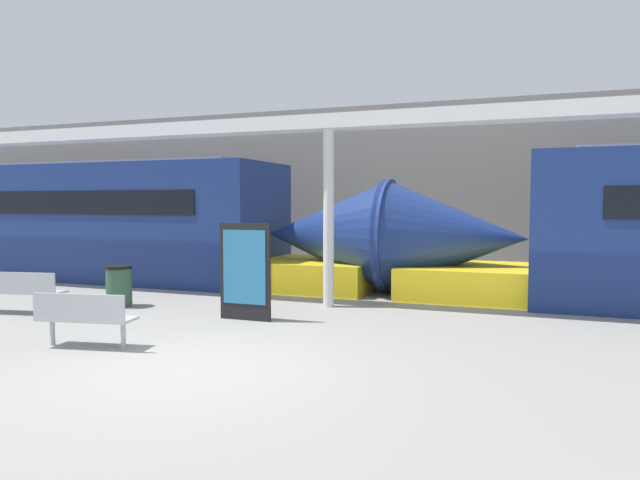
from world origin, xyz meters
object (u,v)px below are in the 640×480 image
object	(u,v)px
bench_far	(16,288)
trash_bin	(119,286)
support_column_near	(329,219)
train_right	(65,223)
bench_near	(84,315)
poster_board	(245,271)

from	to	relation	value
bench_far	trash_bin	size ratio (longest dim) A/B	2.24
support_column_near	trash_bin	bearing A→B (deg)	-159.89
train_right	bench_near	xyz separation A→B (m)	(6.69, -6.51, -1.03)
trash_bin	support_column_near	world-z (taller)	support_column_near
bench_far	poster_board	world-z (taller)	poster_board
bench_near	trash_bin	world-z (taller)	trash_bin
poster_board	support_column_near	distance (m)	2.19
poster_board	support_column_near	bearing A→B (deg)	61.77
poster_board	train_right	bearing A→B (deg)	153.54
train_right	bench_far	bearing A→B (deg)	-53.78
train_right	poster_board	distance (m)	8.88
bench_near	bench_far	size ratio (longest dim) A/B	0.79
bench_far	bench_near	bearing A→B (deg)	-37.72
train_right	poster_board	world-z (taller)	train_right
bench_far	support_column_near	size ratio (longest dim) A/B	0.52
support_column_near	bench_far	bearing A→B (deg)	-152.13
train_right	trash_bin	bearing A→B (deg)	-36.50
bench_near	support_column_near	xyz separation A→B (m)	(2.19, 4.33, 1.29)
bench_near	poster_board	xyz separation A→B (m)	(1.24, 2.57, 0.40)
bench_near	trash_bin	size ratio (longest dim) A/B	1.77
bench_near	poster_board	distance (m)	2.88
poster_board	support_column_near	size ratio (longest dim) A/B	0.49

